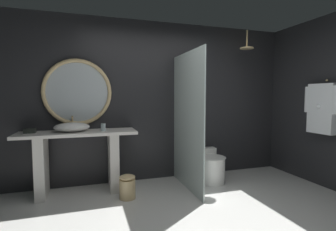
% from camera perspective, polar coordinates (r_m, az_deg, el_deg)
% --- Properties ---
extents(back_wall_panel, '(4.80, 0.10, 2.60)m').
position_cam_1_polar(back_wall_panel, '(4.23, -2.34, 3.22)').
color(back_wall_panel, '#232326').
rests_on(back_wall_panel, ground_plane).
extents(side_wall_right, '(0.10, 2.47, 2.60)m').
position_cam_1_polar(side_wall_right, '(4.55, 32.07, 2.63)').
color(side_wall_right, '#232326').
rests_on(side_wall_right, ground_plane).
extents(vanity_counter, '(1.62, 0.52, 0.89)m').
position_cam_1_polar(vanity_counter, '(3.85, -19.62, -8.56)').
color(vanity_counter, silver).
rests_on(vanity_counter, ground_plane).
extents(vessel_sink, '(0.49, 0.40, 0.21)m').
position_cam_1_polar(vessel_sink, '(3.81, -20.99, -2.46)').
color(vessel_sink, white).
rests_on(vessel_sink, vanity_counter).
extents(tumbler_cup, '(0.07, 0.07, 0.11)m').
position_cam_1_polar(tumbler_cup, '(3.74, -14.51, -2.60)').
color(tumbler_cup, silver).
rests_on(tumbler_cup, vanity_counter).
extents(tissue_box, '(0.14, 0.11, 0.06)m').
position_cam_1_polar(tissue_box, '(3.90, -28.89, -3.07)').
color(tissue_box, '#282D28').
rests_on(tissue_box, vanity_counter).
extents(round_wall_mirror, '(1.00, 0.06, 1.00)m').
position_cam_1_polar(round_wall_mirror, '(3.99, -19.85, 5.00)').
color(round_wall_mirror, '#D6B77F').
extents(shower_glass_panel, '(0.02, 1.16, 2.03)m').
position_cam_1_polar(shower_glass_panel, '(3.74, 4.44, -1.31)').
color(shower_glass_panel, silver).
rests_on(shower_glass_panel, ground_plane).
extents(rain_shower_head, '(0.23, 0.23, 0.31)m').
position_cam_1_polar(rain_shower_head, '(4.60, 17.46, 14.65)').
color(rain_shower_head, '#D6B77F').
extents(hanging_bathrobe, '(0.20, 0.60, 0.81)m').
position_cam_1_polar(hanging_bathrobe, '(4.40, 31.59, 1.78)').
color(hanging_bathrobe, '#D6B77F').
extents(toilet, '(0.42, 0.58, 0.51)m').
position_cam_1_polar(toilet, '(4.22, 9.69, -11.40)').
color(toilet, white).
rests_on(toilet, ground_plane).
extents(waste_bin, '(0.22, 0.22, 0.33)m').
position_cam_1_polar(waste_bin, '(3.58, -9.21, -15.63)').
color(waste_bin, '#D6B77F').
rests_on(waste_bin, ground_plane).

